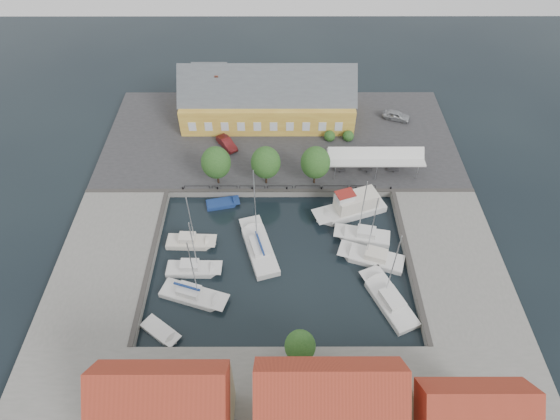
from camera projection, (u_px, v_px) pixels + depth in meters
name	position (u px, v px, depth m)	size (l,w,h in m)	color
ground	(280.00, 251.00, 60.95)	(140.00, 140.00, 0.00)	black
north_quay	(280.00, 139.00, 76.43)	(56.00, 26.00, 1.00)	#2D2D30
west_quay	(107.00, 261.00, 59.18)	(12.00, 24.00, 1.00)	slate
east_quay	(453.00, 261.00, 59.23)	(12.00, 24.00, 1.00)	slate
south_bank	(280.00, 415.00, 46.12)	(56.00, 14.00, 1.00)	slate
quay_edge_fittings	(280.00, 219.00, 63.45)	(56.00, 24.72, 0.40)	#383533
warehouse	(264.00, 100.00, 77.27)	(28.56, 14.00, 9.55)	gold
tent_canopy	(376.00, 157.00, 68.28)	(14.00, 4.00, 2.83)	silver
quay_trees	(266.00, 163.00, 65.68)	(18.20, 4.20, 6.30)	black
car_silver	(396.00, 116.00, 78.76)	(1.85, 4.59, 1.56)	#A5A8AD
car_red	(227.00, 143.00, 73.73)	(1.54, 4.41, 1.45)	#5A1416
center_sailboat	(259.00, 249.00, 60.79)	(5.71, 10.37, 13.66)	silver
trawler	(352.00, 207.00, 65.00)	(10.72, 6.38, 5.00)	silver
east_boat_a	(363.00, 236.00, 62.37)	(7.75, 3.88, 10.70)	silver
east_boat_b	(373.00, 258.00, 59.82)	(8.78, 5.34, 11.50)	silver
east_boat_c	(389.00, 301.00, 55.45)	(6.30, 9.55, 11.73)	silver
west_boat_b	(190.00, 243.00, 61.62)	(6.67, 2.47, 9.24)	beige
west_boat_c	(193.00, 270.00, 58.58)	(7.06, 2.36, 9.66)	silver
west_boat_d	(193.00, 296.00, 55.93)	(8.62, 4.93, 11.20)	silver
launch_sw	(161.00, 332.00, 52.84)	(5.06, 4.41, 0.98)	silver
launch_nw	(222.00, 204.00, 66.75)	(4.99, 2.82, 0.88)	navy
townhouses	(303.00, 419.00, 40.72)	(36.30, 8.50, 12.00)	#BFB193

